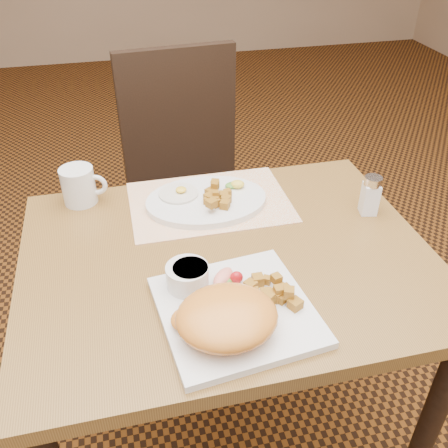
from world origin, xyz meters
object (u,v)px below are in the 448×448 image
(salt_shaker, at_px, (370,195))
(coffee_mug, at_px, (79,186))
(table, at_px, (228,290))
(plate_square, at_px, (236,311))
(chair_far, at_px, (189,177))
(plate_oval, at_px, (206,201))

(salt_shaker, relative_size, coffee_mug, 0.88)
(table, distance_m, salt_shaker, 0.42)
(table, height_order, salt_shaker, salt_shaker)
(coffee_mug, bearing_deg, salt_shaker, -17.36)
(table, bearing_deg, plate_square, -99.03)
(chair_far, xyz_separation_m, coffee_mug, (-0.34, -0.43, 0.26))
(plate_square, distance_m, coffee_mug, 0.56)
(salt_shaker, bearing_deg, plate_square, -146.99)
(table, bearing_deg, plate_oval, 91.60)
(table, xyz_separation_m, salt_shaker, (0.37, 0.08, 0.16))
(table, xyz_separation_m, chair_far, (0.03, 0.72, -0.10))
(plate_oval, bearing_deg, coffee_mug, 164.07)
(plate_oval, height_order, salt_shaker, salt_shaker)
(salt_shaker, distance_m, coffee_mug, 0.72)
(plate_square, relative_size, coffee_mug, 2.45)
(chair_far, xyz_separation_m, salt_shaker, (0.34, -0.64, 0.26))
(plate_square, height_order, coffee_mug, coffee_mug)
(plate_square, relative_size, salt_shaker, 2.80)
(salt_shaker, height_order, coffee_mug, salt_shaker)
(plate_square, height_order, plate_oval, plate_oval)
(table, height_order, plate_square, plate_square)
(plate_oval, bearing_deg, chair_far, 85.87)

